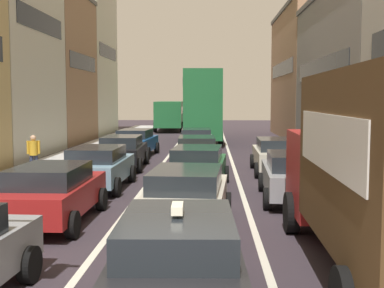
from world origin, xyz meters
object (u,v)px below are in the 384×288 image
Objects in this scene: sedan_left_lane_third at (98,166)px; sedan_left_lane_fifth at (136,142)px; sedan_right_lane_behind_truck at (295,175)px; bus_far_queue_secondary at (170,113)px; sedan_left_lane_fourth at (122,151)px; sedan_centre_lane_fifth at (196,141)px; wagon_left_lane_second at (52,192)px; hatchback_centre_lane_third at (198,166)px; coupe_centre_lane_fourth at (197,152)px; wagon_right_lane_far at (277,155)px; taxi_centre_lane_front at (178,260)px; sedan_centre_lane_second at (187,197)px; pedestrian_mid_sidewalk at (34,152)px; bus_mid_queue_primary at (201,103)px.

sedan_left_lane_third and sedan_left_lane_fifth have the same top height.
sedan_right_lane_behind_truck is 35.92m from bus_far_queue_secondary.
sedan_left_lane_fourth is 1.00× the size of sedan_centre_lane_fifth.
sedan_right_lane_behind_truck is at bearing -64.49° from wagon_left_lane_second.
hatchback_centre_lane_third is at bearing -35.14° from wagon_left_lane_second.
sedan_right_lane_behind_truck is at bearing -171.36° from bus_far_queue_secondary.
sedan_centre_lane_fifth is at bearing 0.34° from coupe_centre_lane_fourth.
sedan_left_lane_third is 1.00× the size of sedan_centre_lane_fifth.
wagon_right_lane_far is (3.62, -6.86, 0.00)m from sedan_centre_lane_fifth.
sedan_centre_lane_second is (-0.11, 4.82, -0.00)m from taxi_centre_lane_front.
sedan_left_lane_third is 10.22m from sedan_left_lane_fifth.
bus_far_queue_secondary is 30.47m from pedestrian_mid_sidewalk.
bus_mid_queue_primary reaches higher than sedan_left_lane_third.
bus_mid_queue_primary reaches higher than hatchback_centre_lane_third.
taxi_centre_lane_front reaches higher than sedan_left_lane_fourth.
bus_mid_queue_primary reaches higher than pedestrian_mid_sidewalk.
wagon_right_lane_far is at bearing -101.41° from sedan_left_lane_fourth.
sedan_left_lane_fifth is (-3.52, 5.17, 0.00)m from coupe_centre_lane_fourth.
sedan_left_lane_fifth is at bearing 157.22° from bus_mid_queue_primary.
pedestrian_mid_sidewalk is (-3.42, 3.17, 0.15)m from sedan_left_lane_third.
sedan_centre_lane_second is 39.01m from bus_far_queue_secondary.
hatchback_centre_lane_third is 6.23m from sedan_left_lane_fourth.
pedestrian_mid_sidewalk is at bearing 138.31° from sedan_centre_lane_fifth.
bus_mid_queue_primary is at bearing -8.38° from sedan_left_lane_third.
hatchback_centre_lane_third is at bearing 178.20° from bus_mid_queue_primary.
sedan_right_lane_behind_truck is at bearing -147.40° from sedan_left_lane_fifth.
taxi_centre_lane_front is 14.55m from wagon_right_lane_far.
sedan_right_lane_behind_truck is (3.42, -12.65, 0.00)m from sedan_centre_lane_fifth.
pedestrian_mid_sidewalk is (-3.34, 8.07, 0.15)m from wagon_left_lane_second.
sedan_left_lane_fifth is (-3.33, -0.63, 0.00)m from sedan_centre_lane_fifth.
wagon_left_lane_second and sedan_left_lane_fourth have the same top height.
wagon_right_lane_far is at bearing -35.84° from hatchback_centre_lane_third.
coupe_centre_lane_fourth is 1.00× the size of wagon_right_lane_far.
wagon_left_lane_second and hatchback_centre_lane_third have the same top height.
pedestrian_mid_sidewalk is (-3.16, -30.29, -0.81)m from bus_far_queue_secondary.
wagon_right_lane_far is (3.26, 14.18, -0.00)m from taxi_centre_lane_front.
coupe_centre_lane_fourth is at bearing 27.96° from sedan_right_lane_behind_truck.
taxi_centre_lane_front is 1.00× the size of coupe_centre_lane_fourth.
sedan_left_lane_third and coupe_centre_lane_fourth have the same top height.
hatchback_centre_lane_third and sedan_left_lane_third have the same top height.
sedan_centre_lane_second and sedan_right_lane_behind_truck have the same top height.
sedan_left_lane_fifth is 2.65× the size of pedestrian_mid_sidewalk.
hatchback_centre_lane_third is (3.56, 4.99, 0.00)m from wagon_left_lane_second.
sedan_centre_lane_second is at bearing -163.78° from sedan_left_lane_fifth.
wagon_left_lane_second is at bearing 167.23° from sedan_centre_lane_fifth.
sedan_centre_lane_second is 4.77m from sedan_right_lane_behind_truck.
pedestrian_mid_sidewalk is (-3.34, -2.04, 0.15)m from sedan_left_lane_fourth.
taxi_centre_lane_front is at bearing -177.38° from bus_far_queue_secondary.
sedan_left_lane_fifth is at bearing 32.04° from sedan_right_lane_behind_truck.
bus_far_queue_secondary is (-6.99, 29.47, 0.96)m from wagon_right_lane_far.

